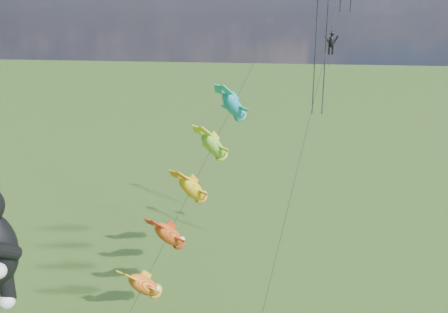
# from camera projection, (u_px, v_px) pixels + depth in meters

# --- Properties ---
(fish_windsock_rig) EXTENTS (7.31, 14.30, 15.42)m
(fish_windsock_rig) POSITION_uv_depth(u_px,v_px,m) (192.00, 189.00, 29.54)
(fish_windsock_rig) COLOR brown
(fish_windsock_rig) RESTS_ON ground
(parafoil_rig) EXTENTS (6.15, 16.80, 27.33)m
(parafoil_rig) POSITION_uv_depth(u_px,v_px,m) (332.00, 18.00, 32.44)
(parafoil_rig) COLOR brown
(parafoil_rig) RESTS_ON ground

